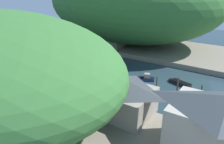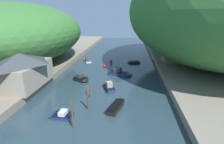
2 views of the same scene
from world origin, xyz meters
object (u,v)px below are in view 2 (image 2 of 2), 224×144
Objects in this scene: boat_red_skiff at (133,62)px; boat_far_upstream at (117,105)px; boat_white_cruiser at (108,87)px; boat_small_dinghy at (82,79)px; channel_buoy_far at (111,61)px; boat_moored_right at (120,73)px; boat_near_quay at (61,115)px; right_bank_cottage at (173,51)px; boat_yellow_tender at (87,60)px; boathouse_shed at (21,69)px; channel_buoy_near at (104,66)px.

boat_far_upstream reaches higher than boat_red_skiff.
boat_small_dinghy is (-5.90, 3.36, -0.01)m from boat_white_cruiser.
channel_buoy_far is (4.31, 14.53, -0.01)m from boat_small_dinghy.
boat_moored_right reaches higher than channel_buoy_far.
boat_small_dinghy is 13.11m from boat_near_quay.
channel_buoy_far reaches higher than boat_red_skiff.
channel_buoy_far is (-16.28, 0.88, -3.33)m from right_bank_cottage.
right_bank_cottage is 33.43m from boat_near_quay.
boat_yellow_tender is at bearing 130.01° from boat_far_upstream.
right_bank_cottage reaches higher than boat_small_dinghy.
right_bank_cottage is at bearing 152.97° from boat_small_dinghy.
boathouse_shed reaches higher than boat_red_skiff.
boat_far_upstream is 4.34× the size of channel_buoy_far.
right_bank_cottage is 18.14m from channel_buoy_near.
right_bank_cottage reaches higher than channel_buoy_far.
boat_yellow_tender is at bearing 75.28° from boathouse_shed.
boat_small_dinghy is 10.24m from channel_buoy_near.
boathouse_shed reaches higher than channel_buoy_far.
boat_far_upstream is 4.84× the size of channel_buoy_near.
boat_near_quay is at bearing -126.45° from right_bank_cottage.
boat_yellow_tender is 15.32m from boat_moored_right.
channel_buoy_near is at bearing 77.90° from boat_white_cruiser.
channel_buoy_near is (-4.31, 5.28, -0.08)m from boat_moored_right.
boat_yellow_tender reaches higher than boat_far_upstream.
channel_buoy_near reaches higher than boat_red_skiff.
boat_red_skiff is 24.86m from boat_far_upstream.
boat_moored_right is 1.13× the size of boat_far_upstream.
channel_buoy_far is (3.47, 27.62, 0.15)m from boat_near_quay.
boat_white_cruiser is 0.73× the size of boat_moored_right.
boat_moored_right reaches higher than boat_near_quay.
channel_buoy_near is (2.37, 22.81, 0.10)m from boat_near_quay.
boat_red_skiff is at bearing 35.72° from channel_buoy_near.
boat_moored_right is (1.62, 7.81, 0.02)m from boat_white_cruiser.
boat_red_skiff is (-10.14, 1.28, -3.53)m from right_bank_cottage.
boathouse_shed is at bearing -40.38° from boat_moored_right.
boat_white_cruiser is 6.76m from boat_far_upstream.
boat_white_cruiser is 1.14× the size of boat_red_skiff.
boat_near_quay is 29.63m from boat_red_skiff.
boat_near_quay is at bearing -95.92° from channel_buoy_near.
right_bank_cottage is at bearing 33.96° from boathouse_shed.
right_bank_cottage is 26.85m from boat_far_upstream.
boat_yellow_tender is (-2.87, 15.72, -0.18)m from boat_small_dinghy.
boat_white_cruiser is 1.31× the size of boat_near_quay.
channel_buoy_far is at bearing 176.92° from right_bank_cottage.
boat_near_quay is 18.76m from boat_moored_right.
boat_moored_right is at bearing -72.39° from channel_buoy_far.
channel_buoy_near is (-2.69, 13.09, -0.06)m from boat_white_cruiser.
channel_buoy_far is at bearing 57.87° from boathouse_shed.
boat_yellow_tender is at bearing 11.59° from boat_near_quay.
boat_red_skiff is at bearing 47.72° from boathouse_shed.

